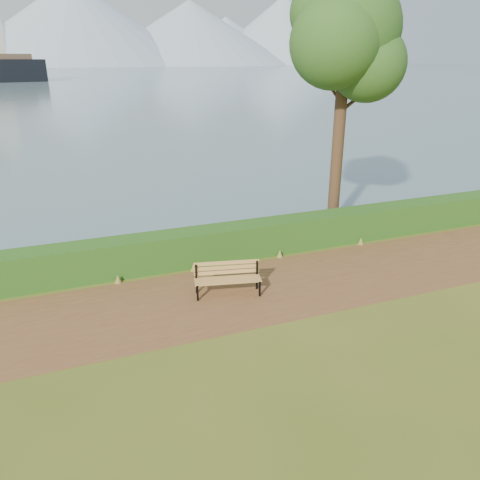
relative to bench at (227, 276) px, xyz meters
name	(u,v)px	position (x,y,z in m)	size (l,w,h in m)	color
ground	(258,296)	(0.66, -0.44, -0.48)	(140.00, 140.00, 0.00)	#485719
path	(253,291)	(0.66, -0.14, -0.48)	(40.00, 3.40, 0.01)	brown
hedge	(224,243)	(0.66, 2.16, 0.02)	(32.00, 0.85, 1.00)	#174012
water	(57,70)	(0.66, 259.56, -0.48)	(700.00, 510.00, 0.00)	#425F6B
mountains	(35,26)	(-8.51, 405.61, 27.21)	(585.00, 190.00, 70.00)	#859AB2
bench	(227,276)	(0.00, 0.00, 0.00)	(1.74, 0.84, 0.84)	black
tree	(346,37)	(5.18, 3.40, 5.76)	(4.01, 3.68, 8.40)	#322214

